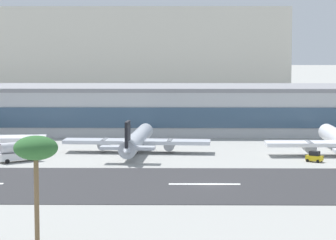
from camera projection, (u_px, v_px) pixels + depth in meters
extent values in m
plane|color=#9E9E99|center=(210.00, 185.00, 131.60)|extent=(1400.00, 1400.00, 0.00)
cube|color=#2D2D30|center=(210.00, 184.00, 132.42)|extent=(800.00, 33.74, 0.08)
cube|color=white|center=(204.00, 184.00, 132.43)|extent=(12.00, 1.20, 0.01)
cube|color=#B7BABC|center=(146.00, 111.00, 209.96)|extent=(214.73, 27.04, 11.25)
cube|color=#38516B|center=(143.00, 118.00, 196.41)|extent=(208.29, 0.30, 5.06)
cube|color=gray|center=(146.00, 88.00, 209.36)|extent=(216.88, 27.31, 1.00)
cube|color=beige|center=(110.00, 54.00, 324.29)|extent=(143.93, 31.91, 37.63)
cylinder|color=silver|center=(137.00, 140.00, 171.53)|extent=(5.73, 35.13, 3.50)
sphere|color=silver|center=(146.00, 131.00, 188.88)|extent=(3.32, 3.32, 3.32)
cone|color=silver|center=(127.00, 151.00, 154.17)|extent=(3.55, 6.48, 3.15)
cube|color=silver|center=(137.00, 142.00, 170.87)|extent=(31.94, 7.27, 0.77)
cylinder|color=gray|center=(170.00, 145.00, 170.38)|extent=(2.58, 5.03, 2.27)
cylinder|color=gray|center=(104.00, 144.00, 171.47)|extent=(2.58, 5.03, 2.27)
cube|color=silver|center=(128.00, 148.00, 155.53)|extent=(10.93, 3.57, 0.62)
cube|color=black|center=(128.00, 135.00, 155.29)|extent=(0.86, 4.75, 5.60)
cylinder|color=black|center=(136.00, 151.00, 170.01)|extent=(0.63, 0.63, 0.96)
sphere|color=white|center=(326.00, 132.00, 185.22)|extent=(3.54, 3.54, 3.54)
cylinder|color=gray|center=(309.00, 147.00, 166.03)|extent=(2.48, 5.25, 2.42)
cube|color=gold|center=(314.00, 158.00, 157.38)|extent=(3.54, 3.13, 1.00)
cube|color=black|center=(314.00, 153.00, 157.28)|extent=(2.31, 2.14, 0.90)
cylinder|color=black|center=(311.00, 159.00, 158.72)|extent=(0.65, 0.57, 0.60)
cylinder|color=black|center=(307.00, 160.00, 157.42)|extent=(0.65, 0.57, 0.60)
cylinder|color=black|center=(321.00, 160.00, 157.43)|extent=(0.65, 0.57, 0.60)
cylinder|color=black|center=(318.00, 161.00, 156.13)|extent=(0.65, 0.57, 0.60)
cube|color=white|center=(18.00, 156.00, 157.80)|extent=(8.37, 7.16, 1.40)
cylinder|color=silver|center=(13.00, 148.00, 157.03)|extent=(5.89, 5.13, 2.10)
cube|color=white|center=(33.00, 147.00, 159.52)|extent=(3.06, 3.14, 1.80)
cylinder|color=black|center=(35.00, 159.00, 158.55)|extent=(0.89, 0.76, 0.90)
cylinder|color=black|center=(29.00, 157.00, 160.65)|extent=(0.89, 0.76, 0.90)
cylinder|color=black|center=(7.00, 161.00, 155.08)|extent=(0.89, 0.76, 0.90)
cylinder|color=black|center=(2.00, 160.00, 157.18)|extent=(0.89, 0.76, 0.90)
cylinder|color=brown|center=(37.00, 197.00, 92.37)|extent=(0.58, 0.58, 11.51)
ellipsoid|color=#2D602D|center=(36.00, 148.00, 91.80)|extent=(5.16, 5.16, 2.84)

